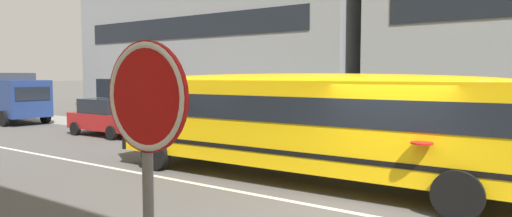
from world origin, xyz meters
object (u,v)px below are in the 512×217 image
parked_car_red_mid_block (108,117)px  box_truck (6,95)px  school_bus (308,118)px  stop_sign_post (147,147)px

parked_car_red_mid_block → box_truck: 9.58m
school_bus → box_truck: bearing=171.1°
parked_car_red_mid_block → box_truck: (-9.55, 0.23, 0.70)m
school_bus → parked_car_red_mid_block: school_bus is taller
parked_car_red_mid_block → stop_sign_post: stop_sign_post is taller
school_bus → parked_car_red_mid_block: (-11.49, 2.62, -0.78)m
school_bus → box_truck: size_ratio=2.00×
parked_car_red_mid_block → school_bus: bearing=-12.2°
parked_car_red_mid_block → stop_sign_post: (14.72, -10.67, 1.39)m
school_bus → box_truck: box_truck is taller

